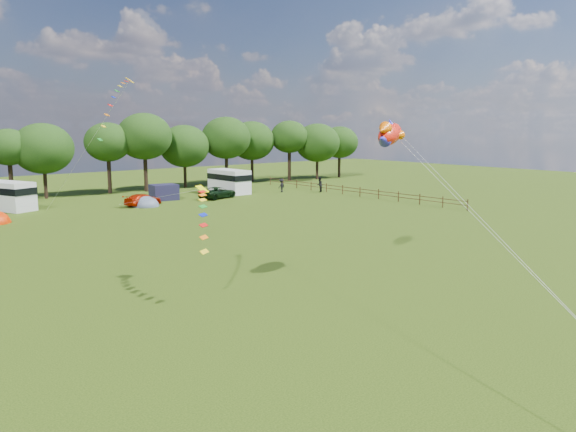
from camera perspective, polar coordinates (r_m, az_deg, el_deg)
ground_plane at (r=24.61m, az=12.17°, el=-11.57°), size 180.00×180.00×0.00m
tree_line at (r=73.05m, az=-20.80°, el=6.80°), size 102.98×10.98×10.27m
fence at (r=70.35m, az=6.44°, el=2.65°), size 0.12×33.12×1.20m
car_c at (r=63.09m, az=-14.52°, el=1.61°), size 4.61×2.97×1.28m
car_d at (r=67.69m, az=-7.13°, el=2.37°), size 5.50×3.58×1.38m
campervan_c at (r=64.51m, az=-26.58°, el=1.93°), size 4.59×6.52×2.94m
campervan_d at (r=72.66m, az=-6.00°, el=3.60°), size 2.86×6.27×3.03m
tent_greyblue at (r=62.53m, az=-14.25°, el=0.98°), size 2.91×3.19×2.17m
awning_navy at (r=67.28m, az=-12.49°, el=2.38°), size 3.18×2.70×1.83m
fish_kite at (r=34.72m, az=10.19°, el=8.19°), size 3.60×2.30×1.90m
streamer_kite_b at (r=35.05m, az=-16.88°, el=11.56°), size 4.20×4.64×3.77m
streamer_kite_c at (r=30.50m, az=-8.65°, el=0.90°), size 3.26×4.97×2.83m
walker_a at (r=73.60m, az=3.22°, el=3.20°), size 1.11×1.01×1.95m
walker_b at (r=73.38m, az=-0.68°, el=3.11°), size 1.23×0.84×1.75m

